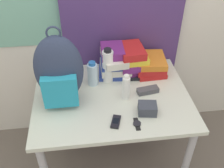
{
  "coord_description": "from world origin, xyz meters",
  "views": [
    {
      "loc": [
        -0.17,
        -0.96,
        1.91
      ],
      "look_at": [
        0.0,
        0.4,
        0.83
      ],
      "focal_mm": 42.0,
      "sensor_mm": 36.0,
      "label": 1
    }
  ],
  "objects_px": {
    "cell_phone": "(116,122)",
    "book_stack_right": "(150,65)",
    "book_stack_left": "(114,62)",
    "book_stack_center": "(132,60)",
    "sports_bottle": "(108,66)",
    "sunscreen_bottle": "(126,87)",
    "camera_pouch": "(147,109)",
    "backpack": "(59,72)",
    "wristwatch": "(137,124)",
    "water_bottle": "(93,74)",
    "sunglasses_case": "(148,90)"
  },
  "relations": [
    {
      "from": "book_stack_right",
      "to": "backpack",
      "type": "bearing_deg",
      "value": -158.97
    },
    {
      "from": "backpack",
      "to": "sports_bottle",
      "type": "bearing_deg",
      "value": 28.7
    },
    {
      "from": "book_stack_center",
      "to": "water_bottle",
      "type": "height_order",
      "value": "book_stack_center"
    },
    {
      "from": "backpack",
      "to": "wristwatch",
      "type": "relative_size",
      "value": 5.16
    },
    {
      "from": "book_stack_center",
      "to": "cell_phone",
      "type": "relative_size",
      "value": 2.21
    },
    {
      "from": "sports_bottle",
      "to": "camera_pouch",
      "type": "height_order",
      "value": "sports_bottle"
    },
    {
      "from": "book_stack_right",
      "to": "camera_pouch",
      "type": "distance_m",
      "value": 0.46
    },
    {
      "from": "cell_phone",
      "to": "camera_pouch",
      "type": "distance_m",
      "value": 0.22
    },
    {
      "from": "book_stack_left",
      "to": "book_stack_right",
      "type": "distance_m",
      "value": 0.28
    },
    {
      "from": "book_stack_center",
      "to": "sunglasses_case",
      "type": "relative_size",
      "value": 1.6
    },
    {
      "from": "wristwatch",
      "to": "book_stack_left",
      "type": "bearing_deg",
      "value": 97.48
    },
    {
      "from": "sunscreen_bottle",
      "to": "cell_phone",
      "type": "relative_size",
      "value": 1.66
    },
    {
      "from": "book_stack_left",
      "to": "sports_bottle",
      "type": "distance_m",
      "value": 0.09
    },
    {
      "from": "sunscreen_bottle",
      "to": "camera_pouch",
      "type": "bearing_deg",
      "value": -55.36
    },
    {
      "from": "book_stack_center",
      "to": "backpack",
      "type": "bearing_deg",
      "value": -154.21
    },
    {
      "from": "backpack",
      "to": "water_bottle",
      "type": "xyz_separation_m",
      "value": [
        0.21,
        0.15,
        -0.14
      ]
    },
    {
      "from": "water_bottle",
      "to": "sunglasses_case",
      "type": "xyz_separation_m",
      "value": [
        0.37,
        -0.14,
        -0.07
      ]
    },
    {
      "from": "sunscreen_bottle",
      "to": "water_bottle",
      "type": "bearing_deg",
      "value": 139.64
    },
    {
      "from": "water_bottle",
      "to": "sunscreen_bottle",
      "type": "distance_m",
      "value": 0.28
    },
    {
      "from": "sunscreen_bottle",
      "to": "book_stack_left",
      "type": "bearing_deg",
      "value": 98.56
    },
    {
      "from": "book_stack_center",
      "to": "book_stack_right",
      "type": "relative_size",
      "value": 0.92
    },
    {
      "from": "water_bottle",
      "to": "sports_bottle",
      "type": "relative_size",
      "value": 0.71
    },
    {
      "from": "book_stack_left",
      "to": "sunglasses_case",
      "type": "xyz_separation_m",
      "value": [
        0.2,
        -0.25,
        -0.09
      ]
    },
    {
      "from": "camera_pouch",
      "to": "wristwatch",
      "type": "relative_size",
      "value": 1.23
    },
    {
      "from": "book_stack_center",
      "to": "sports_bottle",
      "type": "relative_size",
      "value": 0.94
    },
    {
      "from": "sunglasses_case",
      "to": "camera_pouch",
      "type": "bearing_deg",
      "value": -104.36
    },
    {
      "from": "sports_bottle",
      "to": "water_bottle",
      "type": "bearing_deg",
      "value": -164.17
    },
    {
      "from": "sunglasses_case",
      "to": "book_stack_center",
      "type": "bearing_deg",
      "value": 105.57
    },
    {
      "from": "sunscreen_bottle",
      "to": "sunglasses_case",
      "type": "bearing_deg",
      "value": 12.32
    },
    {
      "from": "cell_phone",
      "to": "book_stack_right",
      "type": "bearing_deg",
      "value": 56.98
    },
    {
      "from": "book_stack_right",
      "to": "cell_phone",
      "type": "height_order",
      "value": "book_stack_right"
    },
    {
      "from": "water_bottle",
      "to": "sunscreen_bottle",
      "type": "xyz_separation_m",
      "value": [
        0.21,
        -0.18,
        0.0
      ]
    },
    {
      "from": "book_stack_left",
      "to": "book_stack_center",
      "type": "xyz_separation_m",
      "value": [
        0.14,
        -0.0,
        0.01
      ]
    },
    {
      "from": "sunscreen_bottle",
      "to": "camera_pouch",
      "type": "height_order",
      "value": "sunscreen_bottle"
    },
    {
      "from": "book_stack_left",
      "to": "cell_phone",
      "type": "relative_size",
      "value": 2.45
    },
    {
      "from": "backpack",
      "to": "book_stack_left",
      "type": "bearing_deg",
      "value": 33.63
    },
    {
      "from": "book_stack_right",
      "to": "camera_pouch",
      "type": "bearing_deg",
      "value": -105.18
    },
    {
      "from": "book_stack_left",
      "to": "book_stack_right",
      "type": "bearing_deg",
      "value": -0.15
    },
    {
      "from": "book_stack_center",
      "to": "wristwatch",
      "type": "bearing_deg",
      "value": -96.91
    },
    {
      "from": "book_stack_left",
      "to": "camera_pouch",
      "type": "bearing_deg",
      "value": -70.96
    },
    {
      "from": "book_stack_left",
      "to": "water_bottle",
      "type": "relative_size",
      "value": 1.48
    },
    {
      "from": "backpack",
      "to": "camera_pouch",
      "type": "relative_size",
      "value": 4.19
    },
    {
      "from": "water_bottle",
      "to": "cell_phone",
      "type": "height_order",
      "value": "water_bottle"
    },
    {
      "from": "sunscreen_bottle",
      "to": "sunglasses_case",
      "type": "distance_m",
      "value": 0.18
    },
    {
      "from": "camera_pouch",
      "to": "cell_phone",
      "type": "bearing_deg",
      "value": -163.47
    },
    {
      "from": "book_stack_left",
      "to": "sports_bottle",
      "type": "height_order",
      "value": "sports_bottle"
    },
    {
      "from": "water_bottle",
      "to": "camera_pouch",
      "type": "relative_size",
      "value": 1.47
    },
    {
      "from": "sports_bottle",
      "to": "sunscreen_bottle",
      "type": "bearing_deg",
      "value": -65.06
    },
    {
      "from": "book_stack_left",
      "to": "wristwatch",
      "type": "xyz_separation_m",
      "value": [
        0.07,
        -0.54,
        -0.1
      ]
    },
    {
      "from": "camera_pouch",
      "to": "book_stack_right",
      "type": "bearing_deg",
      "value": 74.82
    }
  ]
}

